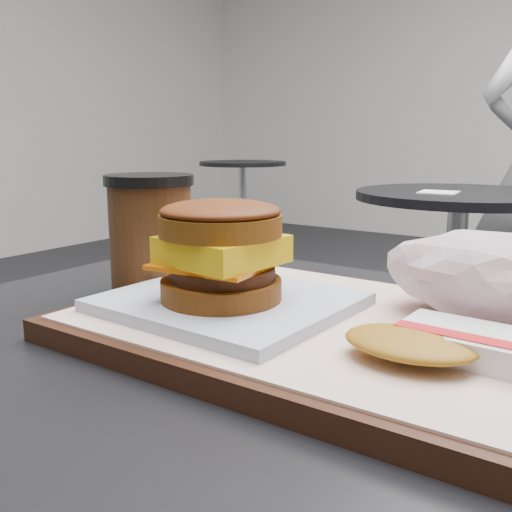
% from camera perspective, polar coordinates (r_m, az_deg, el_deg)
% --- Properties ---
extents(serving_tray, '(0.38, 0.28, 0.02)m').
position_cam_1_polar(serving_tray, '(0.47, 5.92, -7.03)').
color(serving_tray, black).
rests_on(serving_tray, customer_table).
extents(breakfast_sandwich, '(0.20, 0.18, 0.09)m').
position_cam_1_polar(breakfast_sandwich, '(0.47, -3.27, -0.79)').
color(breakfast_sandwich, silver).
rests_on(breakfast_sandwich, serving_tray).
extents(hash_brown, '(0.12, 0.09, 0.02)m').
position_cam_1_polar(hash_brown, '(0.39, 18.17, -8.30)').
color(hash_brown, silver).
rests_on(hash_brown, serving_tray).
extents(crumpled_wrapper, '(0.16, 0.12, 0.07)m').
position_cam_1_polar(crumpled_wrapper, '(0.49, 22.14, -1.70)').
color(crumpled_wrapper, silver).
rests_on(crumpled_wrapper, serving_tray).
extents(coffee_cup, '(0.09, 0.09, 0.13)m').
position_cam_1_polar(coffee_cup, '(0.59, -10.47, 2.11)').
color(coffee_cup, '#3F210F').
rests_on(coffee_cup, customer_table).
extents(neighbor_table, '(0.70, 0.70, 0.75)m').
position_cam_1_polar(neighbor_table, '(2.10, 19.34, 0.69)').
color(neighbor_table, black).
rests_on(neighbor_table, ground).
extents(napkin, '(0.13, 0.13, 0.00)m').
position_cam_1_polar(napkin, '(2.00, 17.80, 6.09)').
color(napkin, white).
rests_on(napkin, neighbor_table).
extents(bg_table_mid, '(0.66, 0.66, 0.75)m').
position_cam_1_polar(bg_table_mid, '(4.41, -1.34, 7.00)').
color(bg_table_mid, black).
rests_on(bg_table_mid, ground).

